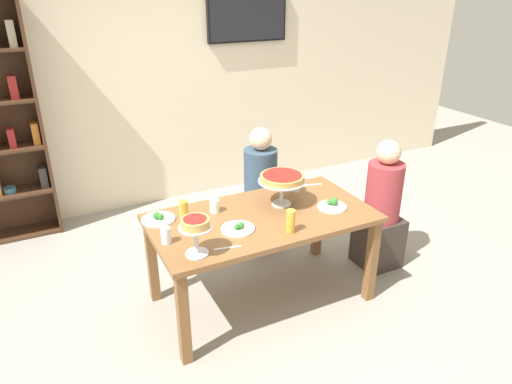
{
  "coord_description": "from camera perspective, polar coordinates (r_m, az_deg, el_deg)",
  "views": [
    {
      "loc": [
        -1.4,
        -2.71,
        2.33
      ],
      "look_at": [
        0.0,
        0.1,
        0.89
      ],
      "focal_mm": 32.9,
      "sensor_mm": 36.0,
      "label": 1
    }
  ],
  "objects": [
    {
      "name": "ground_plane",
      "position": [
        3.83,
        0.69,
        -12.75
      ],
      "size": [
        12.0,
        12.0,
        0.0
      ],
      "primitive_type": "plane",
      "color": "gray"
    },
    {
      "name": "rear_partition",
      "position": [
        5.19,
        -10.75,
        13.9
      ],
      "size": [
        8.0,
        0.12,
        2.8
      ],
      "primitive_type": "cube",
      "color": "beige",
      "rests_on": "ground_plane"
    },
    {
      "name": "dining_table",
      "position": [
        3.48,
        0.74,
        -4.24
      ],
      "size": [
        1.63,
        0.87,
        0.74
      ],
      "color": "brown",
      "rests_on": "ground_plane"
    },
    {
      "name": "television",
      "position": [
        5.35,
        -1.06,
        20.66
      ],
      "size": [
        0.92,
        0.05,
        0.54
      ],
      "color": "black"
    },
    {
      "name": "diner_far_right",
      "position": [
        4.31,
        0.54,
        -0.59
      ],
      "size": [
        0.34,
        0.34,
        1.15
      ],
      "rotation": [
        0.0,
        0.0,
        -1.57
      ],
      "color": "#382D28",
      "rests_on": "ground_plane"
    },
    {
      "name": "diner_head_east",
      "position": [
        4.15,
        14.94,
        -2.57
      ],
      "size": [
        0.34,
        0.34,
        1.15
      ],
      "rotation": [
        0.0,
        0.0,
        3.14
      ],
      "color": "#382D28",
      "rests_on": "ground_plane"
    },
    {
      "name": "deep_dish_pizza_stand",
      "position": [
        3.52,
        3.18,
        1.52
      ],
      "size": [
        0.36,
        0.36,
        0.25
      ],
      "color": "silver",
      "rests_on": "dining_table"
    },
    {
      "name": "personal_pizza_stand",
      "position": [
        2.91,
        -7.38,
        -4.32
      ],
      "size": [
        0.21,
        0.21,
        0.25
      ],
      "color": "silver",
      "rests_on": "dining_table"
    },
    {
      "name": "salad_plate_near_diner",
      "position": [
        3.6,
        9.28,
        -1.61
      ],
      "size": [
        0.22,
        0.22,
        0.07
      ],
      "color": "white",
      "rests_on": "dining_table"
    },
    {
      "name": "salad_plate_far_diner",
      "position": [
        3.25,
        -2.19,
        -4.43
      ],
      "size": [
        0.23,
        0.23,
        0.06
      ],
      "color": "white",
      "rests_on": "dining_table"
    },
    {
      "name": "salad_plate_spare",
      "position": [
        3.44,
        -11.78,
        -3.16
      ],
      "size": [
        0.24,
        0.24,
        0.07
      ],
      "color": "white",
      "rests_on": "dining_table"
    },
    {
      "name": "beer_glass_amber_tall",
      "position": [
        3.37,
        -8.76,
        -2.32
      ],
      "size": [
        0.07,
        0.07,
        0.16
      ],
      "primitive_type": "cylinder",
      "color": "gold",
      "rests_on": "dining_table"
    },
    {
      "name": "beer_glass_amber_short",
      "position": [
        3.19,
        4.23,
        -3.56
      ],
      "size": [
        0.06,
        0.06,
        0.17
      ],
      "primitive_type": "cylinder",
      "color": "gold",
      "rests_on": "dining_table"
    },
    {
      "name": "water_glass_clear_near",
      "position": [
        3.48,
        -5.06,
        -1.69
      ],
      "size": [
        0.07,
        0.07,
        0.1
      ],
      "primitive_type": "cylinder",
      "color": "white",
      "rests_on": "dining_table"
    },
    {
      "name": "water_glass_clear_far",
      "position": [
        3.12,
        -10.9,
        -5.21
      ],
      "size": [
        0.07,
        0.07,
        0.11
      ],
      "primitive_type": "cylinder",
      "color": "white",
      "rests_on": "dining_table"
    },
    {
      "name": "water_glass_clear_spare",
      "position": [
        3.81,
        4.9,
        0.9
      ],
      "size": [
        0.06,
        0.06,
        0.12
      ],
      "primitive_type": "cylinder",
      "color": "white",
      "rests_on": "dining_table"
    },
    {
      "name": "cutlery_fork_near",
      "position": [
        3.96,
        6.72,
        0.87
      ],
      "size": [
        0.18,
        0.06,
        0.0
      ],
      "primitive_type": "cube",
      "rotation": [
        0.0,
        0.0,
        2.89
      ],
      "color": "silver",
      "rests_on": "dining_table"
    },
    {
      "name": "cutlery_knife_near",
      "position": [
        3.05,
        -3.48,
        -6.79
      ],
      "size": [
        0.18,
        0.05,
        0.0
      ],
      "primitive_type": "cube",
      "rotation": [
        0.0,
        0.0,
        -0.2
      ],
      "color": "silver",
      "rests_on": "dining_table"
    }
  ]
}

